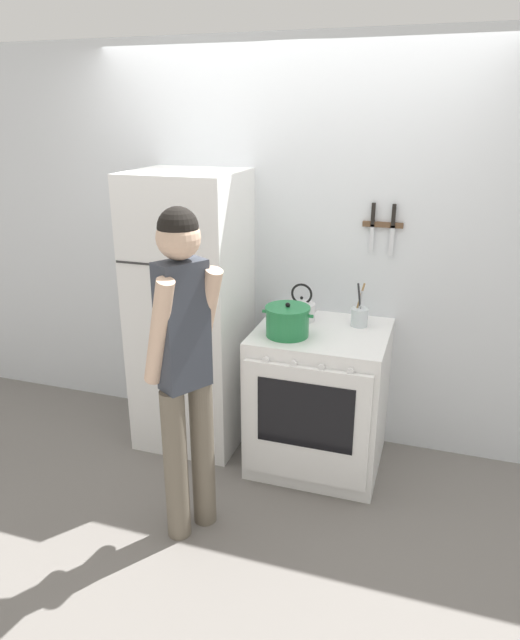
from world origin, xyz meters
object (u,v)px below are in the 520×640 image
object	(u,v)px
dutch_oven_pot	(287,321)
utensil_jar	(359,316)
stove_range	(318,398)
person	(185,360)
tea_kettle	(302,309)
refrigerator	(191,313)

from	to	relation	value
dutch_oven_pot	utensil_jar	bearing A→B (deg)	37.70
stove_range	utensil_jar	world-z (taller)	utensil_jar
utensil_jar	person	world-z (taller)	person
dutch_oven_pot	tea_kettle	xyz separation A→B (m)	(0.01, 0.28, -0.02)
refrigerator	person	xyz separation A→B (m)	(0.37, -0.87, 0.09)
dutch_oven_pot	utensil_jar	world-z (taller)	utensil_jar
stove_range	utensil_jar	size ratio (longest dim) A/B	3.29
refrigerator	dutch_oven_pot	world-z (taller)	refrigerator
dutch_oven_pot	tea_kettle	bearing A→B (deg)	87.21
utensil_jar	refrigerator	bearing A→B (deg)	-174.27
refrigerator	tea_kettle	bearing A→B (deg)	8.02
dutch_oven_pot	stove_range	bearing A→B (deg)	32.67
utensil_jar	person	bearing A→B (deg)	-125.53
stove_range	tea_kettle	xyz separation A→B (m)	(-0.16, 0.17, 0.51)
refrigerator	person	size ratio (longest dim) A/B	1.04
dutch_oven_pot	utensil_jar	xyz separation A→B (m)	(0.37, 0.29, -0.03)
stove_range	person	world-z (taller)	person
refrigerator	stove_range	size ratio (longest dim) A/B	2.00
stove_range	dutch_oven_pot	bearing A→B (deg)	-147.33
stove_range	dutch_oven_pot	xyz separation A→B (m)	(-0.18, -0.11, 0.53)
refrigerator	dutch_oven_pot	xyz separation A→B (m)	(0.69, -0.18, 0.09)
tea_kettle	utensil_jar	bearing A→B (deg)	1.17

